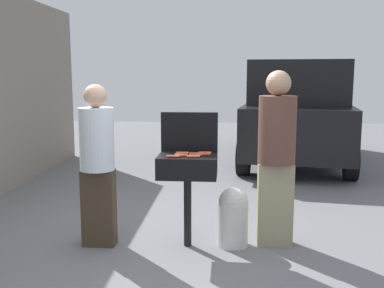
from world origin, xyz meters
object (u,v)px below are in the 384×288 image
object	(u,v)px
hot_dog_4	(205,153)
hot_dog_8	(195,155)
propane_tank	(233,216)
bbq_grill	(188,169)
hot_dog_3	(173,157)
hot_dog_5	(182,153)
parked_minivan	(297,111)
person_left	(97,160)
hot_dog_0	(181,155)
person_right	(276,152)
hot_dog_1	(181,156)
hot_dog_6	(193,157)
hot_dog_2	(196,154)
hot_dog_7	(204,155)

from	to	relation	value
hot_dog_4	hot_dog_8	size ratio (longest dim) A/B	1.00
propane_tank	bbq_grill	bearing A→B (deg)	-174.73
propane_tank	hot_dog_8	bearing A→B (deg)	-165.74
hot_dog_3	hot_dog_5	size ratio (longest dim) A/B	1.00
bbq_grill	parked_minivan	bearing A→B (deg)	69.26
hot_dog_5	person_left	bearing A→B (deg)	-172.88
hot_dog_0	hot_dog_8	xyz separation A→B (m)	(0.14, -0.01, 0.00)
propane_tank	hot_dog_3	bearing A→B (deg)	-162.47
hot_dog_4	hot_dog_5	size ratio (longest dim) A/B	1.00
hot_dog_4	person_right	size ratio (longest dim) A/B	0.07
hot_dog_4	parked_minivan	distance (m)	4.93
person_left	hot_dog_1	bearing A→B (deg)	-14.59
hot_dog_0	hot_dog_8	bearing A→B (deg)	-5.77
hot_dog_3	hot_dog_4	xyz separation A→B (m)	(0.30, 0.23, 0.00)
hot_dog_0	hot_dog_8	size ratio (longest dim) A/B	1.00
hot_dog_6	person_right	world-z (taller)	person_right
hot_dog_2	hot_dog_5	xyz separation A→B (m)	(-0.14, 0.03, 0.00)
person_left	parked_minivan	xyz separation A→B (m)	(2.72, 4.79, 0.11)
hot_dog_3	propane_tank	distance (m)	0.91
hot_dog_1	person_left	world-z (taller)	person_left
hot_dog_1	hot_dog_2	xyz separation A→B (m)	(0.14, 0.12, 0.00)
hot_dog_1	hot_dog_4	bearing A→B (deg)	37.80
bbq_grill	hot_dog_5	xyz separation A→B (m)	(-0.06, 0.06, 0.16)
bbq_grill	hot_dog_2	world-z (taller)	hot_dog_2
hot_dog_0	person_left	distance (m)	0.87
hot_dog_6	hot_dog_7	distance (m)	0.16
hot_dog_7	hot_dog_8	distance (m)	0.09
hot_dog_4	hot_dog_8	xyz separation A→B (m)	(-0.09, -0.14, 0.00)
propane_tank	person_left	world-z (taller)	person_left
bbq_grill	person_right	size ratio (longest dim) A/B	0.53
hot_dog_2	person_right	distance (m)	0.83
propane_tank	hot_dog_5	bearing A→B (deg)	178.38
parked_minivan	hot_dog_7	bearing A→B (deg)	79.17
hot_dog_6	hot_dog_7	size ratio (longest dim) A/B	1.00
hot_dog_7	propane_tank	xyz separation A→B (m)	(0.30, 0.06, -0.65)
hot_dog_1	hot_dog_3	distance (m)	0.09
bbq_grill	hot_dog_8	xyz separation A→B (m)	(0.08, -0.05, 0.16)
hot_dog_1	hot_dog_6	size ratio (longest dim) A/B	1.00
hot_dog_3	hot_dog_6	size ratio (longest dim) A/B	1.00
hot_dog_0	hot_dog_6	xyz separation A→B (m)	(0.13, -0.09, 0.00)
hot_dog_2	person_left	world-z (taller)	person_left
hot_dog_6	hot_dog_1	bearing A→B (deg)	162.79
hot_dog_0	propane_tank	size ratio (longest dim) A/B	0.21
hot_dog_8	parked_minivan	distance (m)	5.09
bbq_grill	parked_minivan	world-z (taller)	parked_minivan
propane_tank	hot_dog_6	bearing A→B (deg)	-156.16
person_right	hot_dog_1	bearing A→B (deg)	21.03
hot_dog_6	bbq_grill	bearing A→B (deg)	116.87
hot_dog_0	hot_dog_2	distance (m)	0.16
hot_dog_2	propane_tank	size ratio (longest dim) A/B	0.21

